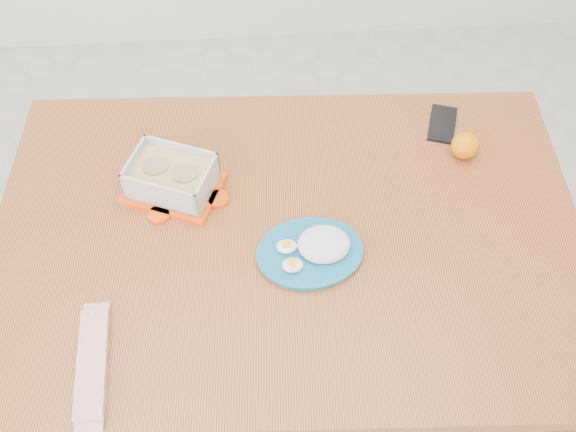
{
  "coord_description": "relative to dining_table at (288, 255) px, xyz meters",
  "views": [
    {
      "loc": [
        0.01,
        -0.69,
        1.89
      ],
      "look_at": [
        0.07,
        0.11,
        0.81
      ],
      "focal_mm": 40.0,
      "sensor_mm": 36.0,
      "label": 1
    }
  ],
  "objects": [
    {
      "name": "smartphone",
      "position": [
        0.4,
        0.3,
        0.09
      ],
      "size": [
        0.1,
        0.14,
        0.01
      ],
      "primitive_type": "cube",
      "rotation": [
        0.0,
        0.0,
        -0.32
      ],
      "color": "black",
      "rests_on": "dining_table"
    },
    {
      "name": "candy_bar",
      "position": [
        -0.39,
        -0.28,
        0.1
      ],
      "size": [
        0.06,
        0.22,
        0.02
      ],
      "primitive_type": "cube",
      "rotation": [
        0.0,
        0.0,
        1.62
      ],
      "color": "#BD0F09",
      "rests_on": "dining_table"
    },
    {
      "name": "ground",
      "position": [
        -0.07,
        -0.11,
        -0.66
      ],
      "size": [
        3.5,
        3.5,
        0.0
      ],
      "primitive_type": "plane",
      "color": "#B7B7B2",
      "rests_on": "ground"
    },
    {
      "name": "dining_table",
      "position": [
        0.0,
        0.0,
        0.0
      ],
      "size": [
        1.33,
        0.92,
        0.75
      ],
      "rotation": [
        0.0,
        0.0,
        -0.05
      ],
      "color": "#A6612F",
      "rests_on": "ground"
    },
    {
      "name": "rice_plate",
      "position": [
        0.05,
        -0.06,
        0.11
      ],
      "size": [
        0.24,
        0.24,
        0.06
      ],
      "rotation": [
        0.0,
        0.0,
        0.1
      ],
      "color": "#19678D",
      "rests_on": "dining_table"
    },
    {
      "name": "food_container",
      "position": [
        -0.25,
        0.14,
        0.13
      ],
      "size": [
        0.25,
        0.22,
        0.09
      ],
      "rotation": [
        0.0,
        0.0,
        -0.39
      ],
      "color": "#FF4907",
      "rests_on": "dining_table"
    },
    {
      "name": "orange_fruit",
      "position": [
        0.43,
        0.2,
        0.12
      ],
      "size": [
        0.06,
        0.06,
        0.06
      ],
      "primitive_type": "sphere",
      "color": "orange",
      "rests_on": "dining_table"
    }
  ]
}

